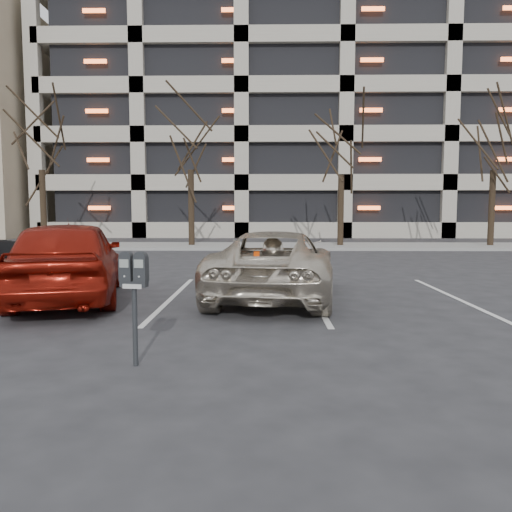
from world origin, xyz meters
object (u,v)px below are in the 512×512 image
(tree_b, at_px, (190,122))
(parking_meter, at_px, (134,280))
(car_red, at_px, (69,259))
(tree_c, at_px, (342,130))
(tree_a, at_px, (40,122))
(suv_silver, at_px, (275,264))
(tree_d, at_px, (495,122))

(tree_b, height_order, parking_meter, tree_b)
(parking_meter, bearing_deg, car_red, 130.12)
(tree_b, distance_m, car_red, 14.88)
(tree_c, distance_m, parking_meter, 19.25)
(tree_a, distance_m, suv_silver, 18.05)
(tree_a, bearing_deg, tree_d, 0.00)
(tree_d, relative_size, car_red, 1.72)
(tree_b, distance_m, suv_silver, 15.02)
(tree_d, bearing_deg, tree_b, 180.00)
(tree_a, bearing_deg, suv_silver, -52.03)
(tree_c, xyz_separation_m, car_red, (-7.32, -14.00, -4.64))
(car_red, bearing_deg, tree_d, -150.28)
(tree_c, xyz_separation_m, tree_d, (7.00, 0.00, 0.32))
(suv_silver, height_order, car_red, car_red)
(parking_meter, xyz_separation_m, suv_silver, (1.64, 4.41, -0.30))
(tree_b, distance_m, parking_meter, 18.79)
(tree_b, height_order, tree_d, tree_b)
(parking_meter, distance_m, suv_silver, 4.71)
(tree_c, distance_m, suv_silver, 14.83)
(suv_silver, distance_m, car_red, 3.98)
(tree_b, bearing_deg, tree_c, 0.00)
(tree_b, bearing_deg, car_red, -91.33)
(tree_a, height_order, tree_d, tree_a)
(tree_a, relative_size, suv_silver, 1.62)
(tree_b, distance_m, tree_c, 7.01)
(tree_c, height_order, tree_d, tree_d)
(tree_c, bearing_deg, tree_d, 0.00)
(tree_b, xyz_separation_m, tree_c, (7.00, 0.00, -0.38))
(tree_b, bearing_deg, suv_silver, -75.06)
(tree_a, height_order, tree_b, tree_a)
(tree_a, distance_m, tree_b, 7.00)
(tree_a, distance_m, tree_d, 21.00)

